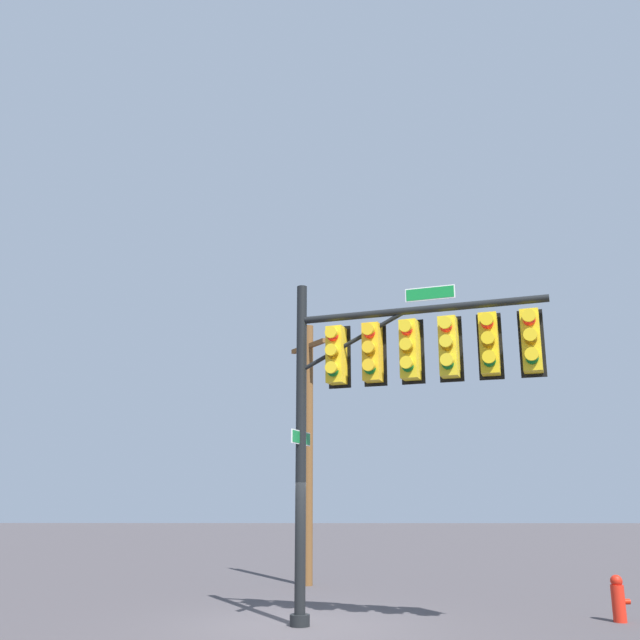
# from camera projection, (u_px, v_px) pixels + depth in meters

# --- Properties ---
(ground_plane) EXTENTS (120.00, 120.00, 0.00)m
(ground_plane) POSITION_uv_depth(u_px,v_px,m) (300.00, 626.00, 12.47)
(ground_plane) COLOR #433E41
(signal_pole_assembly) EXTENTS (4.63, 2.23, 6.34)m
(signal_pole_assembly) POSITION_uv_depth(u_px,v_px,m) (404.00, 366.00, 12.91)
(signal_pole_assembly) COLOR black
(signal_pole_assembly) RESTS_ON ground_plane
(utility_pole) EXTENTS (1.04, 1.60, 7.06)m
(utility_pole) POSITION_uv_depth(u_px,v_px,m) (308.00, 445.00, 19.37)
(utility_pole) COLOR brown
(utility_pole) RESTS_ON ground_plane
(fire_hydrant) EXTENTS (0.33, 0.24, 0.83)m
(fire_hydrant) POSITION_uv_depth(u_px,v_px,m) (618.00, 599.00, 12.99)
(fire_hydrant) COLOR red
(fire_hydrant) RESTS_ON ground_plane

